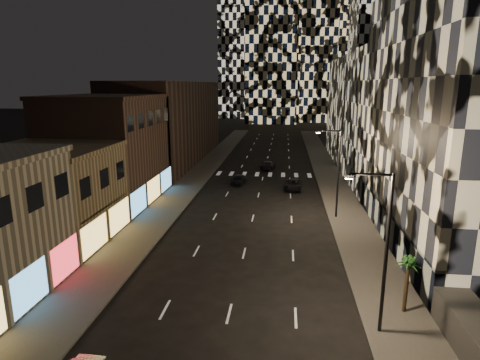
% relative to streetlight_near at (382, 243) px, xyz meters
% --- Properties ---
extents(sidewalk_left, '(4.00, 120.00, 0.15)m').
position_rel_streetlight_near_xyz_m(sidewalk_left, '(-18.35, 40.00, -5.28)').
color(sidewalk_left, '#47443F').
rests_on(sidewalk_left, ground).
extents(sidewalk_right, '(4.00, 120.00, 0.15)m').
position_rel_streetlight_near_xyz_m(sidewalk_right, '(1.65, 40.00, -5.28)').
color(sidewalk_right, '#47443F').
rests_on(sidewalk_right, ground).
extents(curb_left, '(0.20, 120.00, 0.15)m').
position_rel_streetlight_near_xyz_m(curb_left, '(-16.25, 40.00, -5.28)').
color(curb_left, '#4C4C47').
rests_on(curb_left, ground).
extents(curb_right, '(0.20, 120.00, 0.15)m').
position_rel_streetlight_near_xyz_m(curb_right, '(-0.45, 40.00, -5.28)').
color(curb_right, '#4C4C47').
rests_on(curb_right, ground).
extents(retail_tan, '(10.00, 10.00, 8.00)m').
position_rel_streetlight_near_xyz_m(retail_tan, '(-25.35, 11.00, -1.35)').
color(retail_tan, '#897652').
rests_on(retail_tan, ground).
extents(retail_brown, '(10.00, 15.00, 12.00)m').
position_rel_streetlight_near_xyz_m(retail_brown, '(-25.35, 23.50, 0.65)').
color(retail_brown, '#483229').
rests_on(retail_brown, ground).
extents(retail_filler_left, '(10.00, 40.00, 14.00)m').
position_rel_streetlight_near_xyz_m(retail_filler_left, '(-25.35, 50.00, 1.65)').
color(retail_filler_left, '#483229').
rests_on(retail_filler_left, ground).
extents(midrise_base, '(0.60, 25.00, 3.00)m').
position_rel_streetlight_near_xyz_m(midrise_base, '(3.95, 14.50, -3.85)').
color(midrise_base, '#383838').
rests_on(midrise_base, ground).
extents(midrise_filler_right, '(16.00, 40.00, 18.00)m').
position_rel_streetlight_near_xyz_m(midrise_filler_right, '(11.65, 47.00, 3.65)').
color(midrise_filler_right, '#232326').
rests_on(midrise_filler_right, ground).
extents(streetlight_near, '(2.55, 0.25, 9.00)m').
position_rel_streetlight_near_xyz_m(streetlight_near, '(0.00, 0.00, 0.00)').
color(streetlight_near, black).
rests_on(streetlight_near, sidewalk_right).
extents(streetlight_far, '(2.55, 0.25, 9.00)m').
position_rel_streetlight_near_xyz_m(streetlight_far, '(0.00, 20.00, 0.00)').
color(streetlight_far, black).
rests_on(streetlight_far, sidewalk_right).
extents(car_dark_midlane, '(2.07, 4.10, 1.34)m').
position_rel_streetlight_near_xyz_m(car_dark_midlane, '(-11.50, 33.27, -4.68)').
color(car_dark_midlane, black).
rests_on(car_dark_midlane, ground).
extents(car_dark_oncoming, '(2.44, 4.89, 1.36)m').
position_rel_streetlight_near_xyz_m(car_dark_oncoming, '(-7.85, 44.03, -4.67)').
color(car_dark_oncoming, black).
rests_on(car_dark_oncoming, ground).
extents(car_dark_rightlane, '(2.54, 4.88, 1.31)m').
position_rel_streetlight_near_xyz_m(car_dark_rightlane, '(-3.96, 31.14, -4.70)').
color(car_dark_rightlane, black).
rests_on(car_dark_rightlane, ground).
extents(palm_tree, '(1.81, 1.77, 3.55)m').
position_rel_streetlight_near_xyz_m(palm_tree, '(2.16, 2.20, -2.27)').
color(palm_tree, '#47331E').
rests_on(palm_tree, sidewalk_right).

